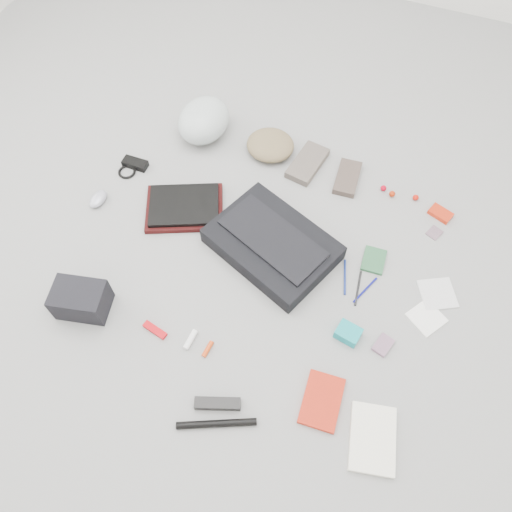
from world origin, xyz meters
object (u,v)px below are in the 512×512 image
at_px(laptop, 184,205).
at_px(bike_helmet, 204,120).
at_px(book_red, 322,401).
at_px(accordion_wallet, 348,333).
at_px(messenger_bag, 272,244).
at_px(camera_bag, 81,300).

distance_m(laptop, bike_helmet, 0.46).
height_order(book_red, accordion_wallet, accordion_wallet).
distance_m(messenger_bag, bike_helmet, 0.73).
bearing_deg(book_red, bike_helmet, 127.67).
xyz_separation_m(bike_helmet, book_red, (0.91, -1.01, -0.07)).
xyz_separation_m(messenger_bag, accordion_wallet, (0.39, -0.25, -0.02)).
height_order(camera_bag, book_red, camera_bag).
distance_m(laptop, camera_bag, 0.58).
bearing_deg(laptop, camera_bag, -129.14).
xyz_separation_m(messenger_bag, book_red, (0.38, -0.52, -0.03)).
relative_size(camera_bag, book_red, 1.00).
relative_size(bike_helmet, camera_bag, 1.47).
height_order(messenger_bag, accordion_wallet, messenger_bag).
distance_m(bike_helmet, camera_bag, 1.00).
bearing_deg(accordion_wallet, camera_bag, -154.42).
bearing_deg(camera_bag, laptop, 62.03).
bearing_deg(camera_bag, accordion_wallet, 2.09).
relative_size(messenger_bag, laptop, 1.65).
bearing_deg(accordion_wallet, laptop, 170.37).
bearing_deg(laptop, bike_helmet, 79.52).
xyz_separation_m(laptop, book_red, (0.80, -0.57, -0.02)).
height_order(laptop, accordion_wallet, accordion_wallet).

